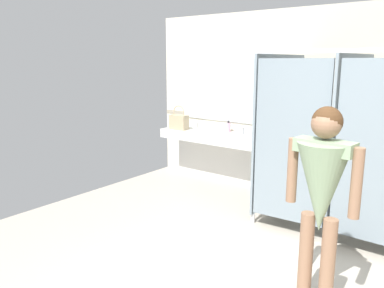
# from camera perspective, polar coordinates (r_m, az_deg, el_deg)

# --- Properties ---
(vanity_counter) EXTENTS (1.77, 0.56, 0.95)m
(vanity_counter) POSITION_cam_1_polar(r_m,az_deg,el_deg) (6.31, 3.57, -0.17)
(vanity_counter) COLOR silver
(vanity_counter) RESTS_ON ground_plane
(mirror_panel) EXTENTS (1.67, 0.02, 1.14)m
(mirror_panel) POSITION_cam_1_polar(r_m,az_deg,el_deg) (6.35, 4.72, 8.49)
(mirror_panel) COLOR silver
(mirror_panel) RESTS_ON wall_back
(person_standing) EXTENTS (0.57, 0.43, 1.64)m
(person_standing) POSITION_cam_1_polar(r_m,az_deg,el_deg) (3.08, 18.43, -5.98)
(person_standing) COLOR #8C664C
(person_standing) RESTS_ON ground_plane
(handbag) EXTENTS (0.31, 0.15, 0.40)m
(handbag) POSITION_cam_1_polar(r_m,az_deg,el_deg) (6.43, -1.92, 3.30)
(handbag) COLOR tan
(handbag) RESTS_ON vanity_counter
(soap_dispenser) EXTENTS (0.07, 0.07, 0.18)m
(soap_dispenser) POSITION_cam_1_polar(r_m,az_deg,el_deg) (6.23, 5.34, 2.45)
(soap_dispenser) COLOR #D899B2
(soap_dispenser) RESTS_ON vanity_counter
(paper_cup) EXTENTS (0.07, 0.07, 0.09)m
(paper_cup) POSITION_cam_1_polar(r_m,az_deg,el_deg) (6.08, 3.16, 1.93)
(paper_cup) COLOR white
(paper_cup) RESTS_ON vanity_counter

